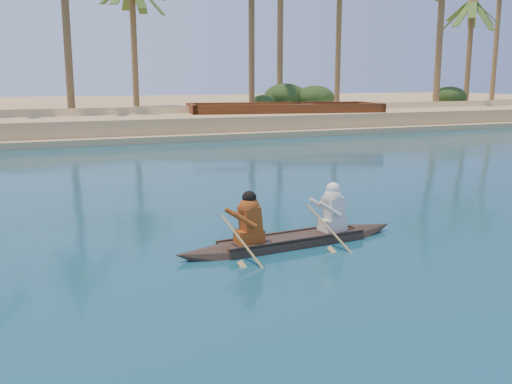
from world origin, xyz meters
name	(u,v)px	position (x,y,z in m)	size (l,w,h in m)	color
canoe	(292,232)	(8.00, 0.96, 0.29)	(5.49, 1.14, 1.50)	#3E2B22
barge_right	(284,119)	(20.48, 27.00, 0.79)	(14.11, 6.95, 2.25)	#652F15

